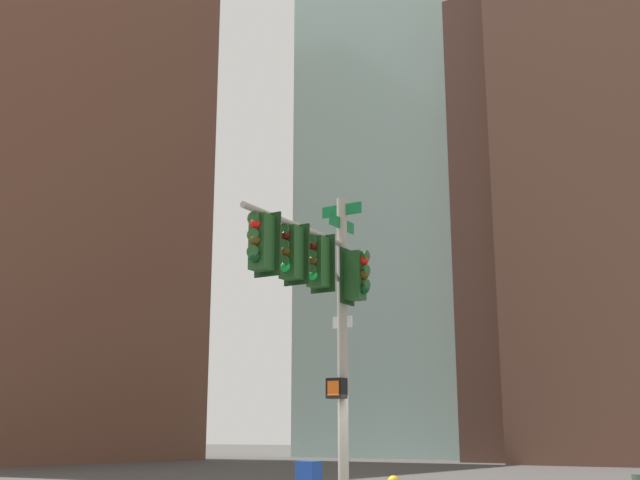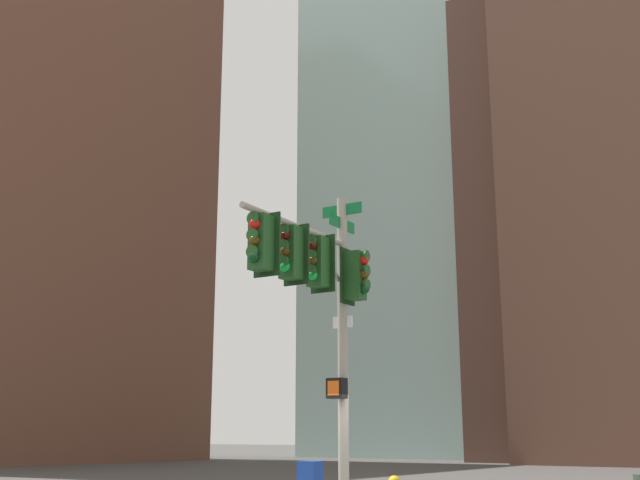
# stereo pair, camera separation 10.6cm
# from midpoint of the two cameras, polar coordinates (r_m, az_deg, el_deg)

# --- Properties ---
(signal_pole_assembly) EXTENTS (4.02, 1.08, 6.60)m
(signal_pole_assembly) POSITION_cam_midpoint_polar(r_m,az_deg,el_deg) (15.74, 0.14, -3.47)
(signal_pole_assembly) COLOR #9E998C
(signal_pole_assembly) RESTS_ON ground_plane
(building_brick_nearside) EXTENTS (23.73, 15.12, 40.26)m
(building_brick_nearside) POSITION_cam_midpoint_polar(r_m,az_deg,el_deg) (60.33, -20.20, 5.02)
(building_brick_nearside) COLOR brown
(building_brick_nearside) RESTS_ON ground_plane
(building_glass_tower) EXTENTS (24.52, 29.34, 56.50)m
(building_glass_tower) POSITION_cam_midpoint_polar(r_m,az_deg,el_deg) (74.57, 13.40, 7.62)
(building_glass_tower) COLOR #9EC6C1
(building_glass_tower) RESTS_ON ground_plane
(building_brick_farside) EXTENTS (23.34, 15.51, 32.45)m
(building_brick_farside) POSITION_cam_midpoint_polar(r_m,az_deg,el_deg) (63.83, 20.40, 0.39)
(building_brick_farside) COLOR #4C3328
(building_brick_farside) RESTS_ON ground_plane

